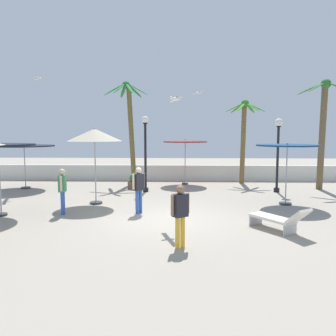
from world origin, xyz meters
TOP-DOWN VIEW (x-y plane):
  - ground_plane at (0.00, 0.00)m, footprint 56.00×56.00m
  - boundary_wall at (0.00, 9.35)m, footprint 25.20×0.30m
  - patio_umbrella_0 at (-7.59, 6.06)m, footprint 3.06×3.06m
  - patio_umbrella_2 at (-2.95, 2.37)m, footprint 2.22×2.22m
  - patio_umbrella_3 at (4.82, 2.47)m, footprint 2.44×2.44m
  - patio_umbrella_5 at (0.81, 7.85)m, footprint 2.46×2.46m
  - palm_tree_0 at (7.81, 6.38)m, footprint 2.68×2.60m
  - palm_tree_1 at (-2.33, 8.02)m, footprint 2.59×2.45m
  - palm_tree_2 at (4.17, 8.41)m, footprint 2.31×2.03m
  - lamp_post_0 at (5.31, 5.46)m, footprint 0.39×0.39m
  - lamp_post_1 at (-1.18, 5.30)m, footprint 0.35×0.35m
  - lounge_chair_0 at (3.44, -1.38)m, footprint 1.53×1.86m
  - guest_0 at (0.52, -2.93)m, footprint 0.47×0.40m
  - guest_1 at (-0.97, 0.74)m, footprint 0.42×0.43m
  - guest_2 at (-3.67, 0.48)m, footprint 0.30×0.55m
  - seagull_0 at (1.65, 10.12)m, footprint 0.70×1.25m
  - seagull_1 at (0.36, 0.05)m, footprint 0.51×1.18m
  - seagull_2 at (-6.68, 5.89)m, footprint 0.60×1.25m
  - planter at (-1.81, 6.22)m, footprint 0.70×0.70m

SIDE VIEW (x-z plane):
  - ground_plane at x=0.00m, z-range 0.00..0.00m
  - planter at x=-1.81m, z-range -0.04..0.81m
  - lounge_chair_0 at x=3.44m, z-range -0.03..0.81m
  - boundary_wall at x=0.00m, z-range 0.00..0.95m
  - guest_0 at x=0.52m, z-range 0.17..1.78m
  - guest_2 at x=-3.67m, z-range 0.17..1.82m
  - guest_1 at x=-0.97m, z-range 0.18..1.86m
  - patio_umbrella_0 at x=-7.59m, z-range 0.99..3.34m
  - lamp_post_1 at x=-1.18m, z-range 0.37..4.09m
  - patio_umbrella_3 at x=4.82m, z-range 1.01..3.54m
  - lamp_post_0 at x=5.31m, z-range 0.50..4.11m
  - patio_umbrella_5 at x=0.81m, z-range 1.04..3.63m
  - patio_umbrella_2 at x=-2.95m, z-range 1.24..4.36m
  - palm_tree_2 at x=4.17m, z-range 0.61..5.42m
  - palm_tree_0 at x=7.81m, z-range 0.62..6.24m
  - palm_tree_1 at x=-2.33m, z-range 0.70..6.51m
  - seagull_1 at x=0.36m, z-range 3.95..4.13m
  - seagull_0 at x=1.65m, z-range 5.31..5.47m
  - seagull_2 at x=-6.68m, z-range 5.55..5.71m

